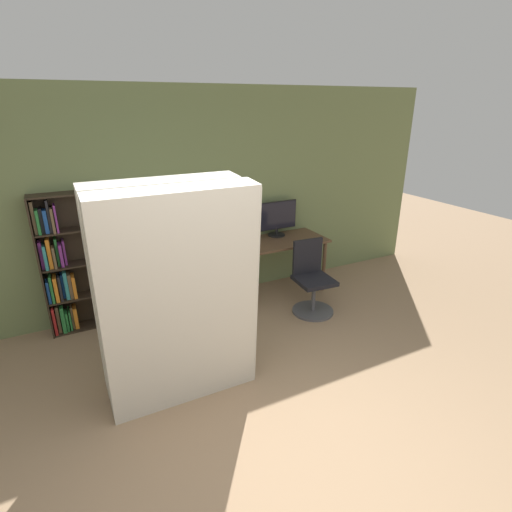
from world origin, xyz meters
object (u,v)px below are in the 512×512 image
monitor (277,218)px  mattress_near (182,302)px  office_chair (312,284)px  mattress_far (170,285)px  bookshelf (65,267)px

monitor → mattress_near: bearing=-137.5°
office_chair → mattress_far: (-1.90, -0.48, 0.60)m
office_chair → mattress_far: 2.05m
mattress_near → mattress_far: mattress_near is taller
bookshelf → mattress_near: 1.94m
office_chair → mattress_near: bearing=-156.0°
bookshelf → mattress_near: bearing=-65.0°
monitor → mattress_far: bearing=-144.2°
monitor → mattress_far: mattress_far is taller
office_chair → mattress_far: bearing=-165.9°
monitor → mattress_far: size_ratio=0.32×
monitor → office_chair: size_ratio=0.66×
office_chair → bookshelf: bearing=161.5°
mattress_near → mattress_far: size_ratio=1.00×
monitor → mattress_near: mattress_near is taller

